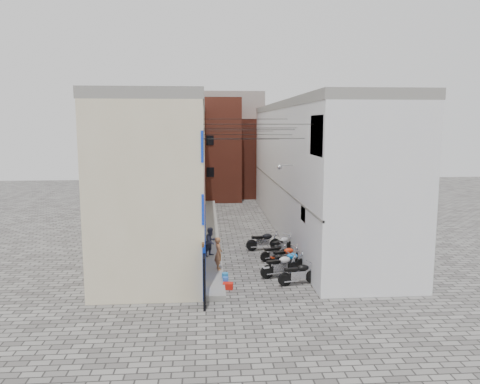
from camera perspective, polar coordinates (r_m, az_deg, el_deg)
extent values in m
plane|color=#4E4C4A|center=(20.62, 2.87, -13.07)|extent=(90.00, 90.00, 0.00)
cube|color=gray|center=(32.90, -3.47, -4.69)|extent=(0.90, 26.00, 0.25)
cube|color=beige|center=(32.33, -8.78, 2.41)|extent=(5.00, 26.00, 8.50)
cube|color=#D87A79|center=(32.25, -4.41, 2.02)|extent=(0.10, 26.00, 0.80)
cube|color=#0D33CC|center=(24.75, -4.37, -6.26)|extent=(0.12, 10.20, 2.40)
cube|color=#0D33CC|center=(24.06, -4.52, 3.00)|extent=(0.10, 10.20, 4.00)
cube|color=gray|center=(32.19, -8.96, 10.40)|extent=(5.10, 26.00, 0.50)
cube|color=black|center=(19.73, -4.37, -10.69)|extent=(0.10, 1.20, 2.20)
cube|color=silver|center=(33.06, 8.78, 2.54)|extent=(5.00, 26.00, 8.50)
cube|color=#0D33CC|center=(21.15, 9.43, 6.80)|extent=(0.10, 2.40, 1.80)
cube|color=white|center=(24.01, 7.83, -2.61)|extent=(0.08, 1.00, 0.70)
cylinder|color=#B2B2B7|center=(26.55, 5.71, 3.26)|extent=(0.80, 0.06, 0.06)
sphere|color=#B2B2B7|center=(26.50, 4.86, 3.05)|extent=(0.28, 0.28, 0.28)
cube|color=gray|center=(32.92, 8.96, 10.36)|extent=(5.10, 26.00, 0.50)
cube|color=gray|center=(32.70, 4.55, 1.05)|extent=(0.10, 26.00, 0.12)
cube|color=brown|center=(47.13, -3.70, 5.23)|extent=(6.00, 6.00, 10.00)
cube|color=brown|center=(49.48, 2.10, 4.22)|extent=(5.00, 6.00, 8.00)
cube|color=gray|center=(53.15, -1.60, 6.13)|extent=(8.00, 5.00, 11.00)
cube|color=black|center=(44.77, -1.07, 0.19)|extent=(2.00, 0.30, 2.40)
cylinder|color=black|center=(21.19, 2.35, 8.26)|extent=(5.20, 0.02, 0.02)
cylinder|color=black|center=(23.19, 1.78, 6.54)|extent=(5.20, 0.02, 0.02)
cylinder|color=black|center=(25.67, 1.20, 7.60)|extent=(5.20, 0.02, 0.02)
cylinder|color=black|center=(28.16, 0.72, 8.89)|extent=(5.20, 0.02, 0.02)
cylinder|color=black|center=(31.17, 0.24, 6.44)|extent=(5.20, 0.02, 0.02)
cylinder|color=black|center=(34.15, -0.15, 7.44)|extent=(5.20, 0.02, 0.02)
cylinder|color=black|center=(24.18, 1.53, 7.80)|extent=(5.65, 2.07, 0.02)
cylinder|color=black|center=(27.17, 0.90, 7.01)|extent=(5.80, 1.58, 0.02)
imported|color=#955B36|center=(23.66, -2.65, -7.48)|extent=(0.50, 0.66, 1.66)
imported|color=#32334B|center=(26.07, -3.58, -6.06)|extent=(0.97, 0.99, 1.61)
cylinder|color=blue|center=(22.20, -1.78, -10.87)|extent=(0.31, 0.31, 0.44)
cylinder|color=#2886CC|center=(22.66, -1.84, -10.42)|extent=(0.31, 0.31, 0.49)
cube|color=red|center=(21.90, -1.48, -11.37)|extent=(0.50, 0.41, 0.28)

